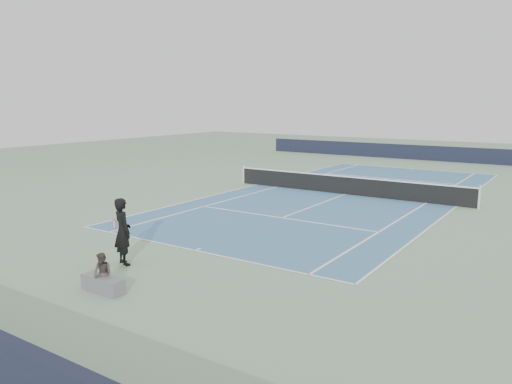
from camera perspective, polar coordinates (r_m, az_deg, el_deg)
The scene contains 7 objects.
ground at distance 26.14m, azimuth 10.15°, elevation -0.27°, with size 80.00×80.00×0.00m, color gray.
court_surface at distance 26.14m, azimuth 10.15°, elevation -0.26°, with size 10.97×23.77×0.01m, color teal.
tennis_net at distance 26.06m, azimuth 10.18°, elevation 0.82°, with size 12.90×0.10×1.07m.
windscreen_far at distance 42.93m, azimuth 19.80°, elevation 4.17°, with size 30.00×0.25×1.20m, color black.
tennis_player at distance 15.07m, azimuth -14.99°, elevation -4.37°, with size 0.90×0.77×1.99m.
tennis_ball at distance 15.01m, azimuth -14.83°, elevation -8.24°, with size 0.07×0.07×0.07m, color yellow.
spectator_bench at distance 13.25m, azimuth -17.11°, elevation -9.44°, with size 1.26×0.51×1.06m.
Camera 1 is at (10.16, -23.62, 4.71)m, focal length 35.00 mm.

